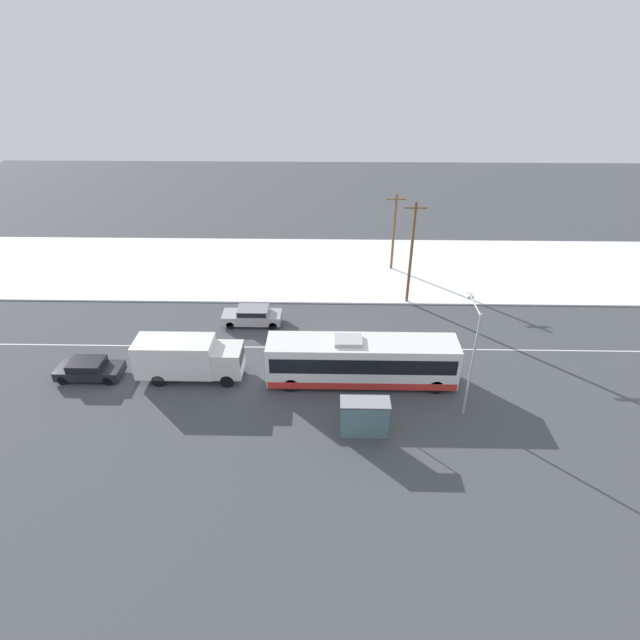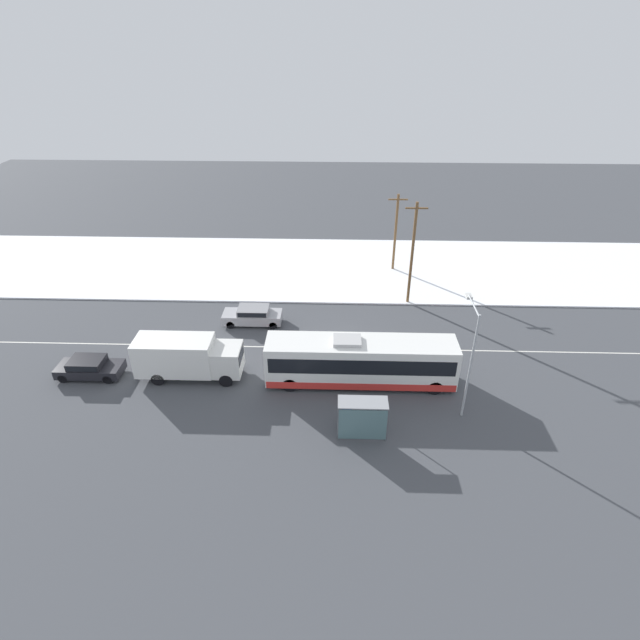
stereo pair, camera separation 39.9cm
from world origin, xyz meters
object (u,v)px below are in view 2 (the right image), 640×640
Objects in this scene: bus_shelter at (363,415)px; pedestrian_at_stop at (347,410)px; sedan_car at (253,315)px; box_truck at (187,356)px; streetlamp at (470,348)px; parked_car_near_truck at (89,367)px; city_bus at (361,361)px; utility_pole_snowlot at (396,232)px; utility_pole_roadside at (412,253)px.

pedestrian_at_stop is at bearing 126.12° from bus_shelter.
box_truck is at bearing 65.02° from sedan_car.
box_truck reaches higher than bus_shelter.
streetlamp is (7.12, 1.52, 3.62)m from pedestrian_at_stop.
sedan_car is at bearing 36.06° from parked_car_near_truck.
city_bus is 18.82m from utility_pole_snowlot.
city_bus is at bearing -102.10° from utility_pole_snowlot.
bus_shelter is at bearing -105.56° from utility_pole_roadside.
pedestrian_at_stop is 16.86m from utility_pole_roadside.
sedan_car is at bearing -138.55° from utility_pole_snowlot.
streetlamp reaches higher than box_truck.
sedan_car is 1.64× the size of bus_shelter.
bus_shelter is (18.40, -5.35, 0.92)m from parked_car_near_truck.
pedestrian_at_stop is at bearing -167.93° from streetlamp.
streetlamp is at bearing -83.81° from utility_pole_snowlot.
sedan_car is at bearing 122.98° from bus_shelter.
utility_pole_snowlot is at bearing 95.41° from utility_pole_roadside.
parked_car_near_truck is 0.49× the size of utility_pole_roadside.
box_truck is at bearing 1.63° from parked_car_near_truck.
utility_pole_snowlot is (-2.26, 20.85, -0.62)m from streetlamp.
utility_pole_snowlot is at bearing -138.55° from sedan_car.
city_bus is 5.30m from bus_shelter.
parked_car_near_truck is at bearing -153.81° from utility_pole_roadside.
utility_pole_snowlot is (22.39, 18.20, 3.22)m from parked_car_near_truck.
pedestrian_at_stop is 0.21× the size of utility_pole_snowlot.
utility_pole_snowlot is (4.86, 22.37, 2.99)m from pedestrian_at_stop.
pedestrian_at_stop is at bearing -102.98° from city_bus.
pedestrian_at_stop is at bearing -109.58° from utility_pole_roadside.
city_bus is 1.74× the size of streetlamp.
streetlamp is 20.98m from utility_pole_snowlot.
sedan_car is 0.66× the size of streetlamp.
parked_car_near_truck is 2.73× the size of pedestrian_at_stop.
city_bus reaches higher than sedan_car.
box_truck reaches higher than parked_car_near_truck.
city_bus is 2.66× the size of sedan_car.
sedan_car is 16.66m from utility_pole_snowlot.
sedan_car is 0.52× the size of utility_pole_roadside.
bus_shelter is at bearing -156.58° from streetlamp.
pedestrian_at_stop is 0.18× the size of utility_pole_roadside.
sedan_car is 1.08× the size of parked_car_near_truck.
utility_pole_snowlot reaches higher than bus_shelter.
pedestrian_at_stop is 23.09m from utility_pole_snowlot.
box_truck is 6.85m from parked_car_near_truck.
city_bus is at bearing 89.13° from bus_shelter.
streetlamp is at bearing 145.39° from sedan_car.
utility_pole_roadside is (23.04, 11.33, 3.91)m from parked_car_near_truck.
box_truck is at bearing 154.46° from bus_shelter.
parked_car_near_truck is 18.02m from pedestrian_at_stop.
parked_car_near_truck is at bearing -178.37° from box_truck.
box_truck is 19.94m from utility_pole_roadside.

